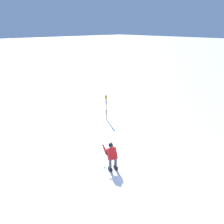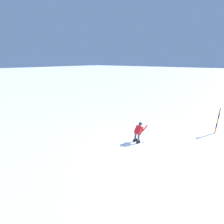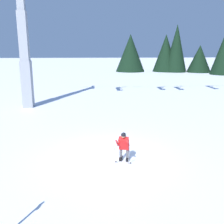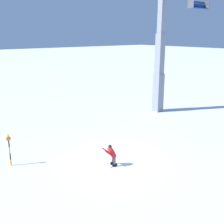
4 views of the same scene
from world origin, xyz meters
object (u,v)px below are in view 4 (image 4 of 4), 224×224
object	(u,v)px
skier_carving_main	(112,154)
lift_tower_near	(160,62)
chairlift_seat_nearest	(198,5)
trail_marker_pole	(10,149)

from	to	relation	value
skier_carving_main	lift_tower_near	distance (m)	13.98
chairlift_seat_nearest	trail_marker_pole	distance (m)	18.55
lift_tower_near	trail_marker_pole	world-z (taller)	lift_tower_near
skier_carving_main	trail_marker_pole	xyz separation A→B (m)	(-3.87, -4.74, 0.30)
skier_carving_main	chairlift_seat_nearest	world-z (taller)	chairlift_seat_nearest
lift_tower_near	trail_marker_pole	xyz separation A→B (m)	(2.91, -16.21, -3.92)
skier_carving_main	lift_tower_near	bearing A→B (deg)	120.56
lift_tower_near	trail_marker_pole	bearing A→B (deg)	-79.83
chairlift_seat_nearest	trail_marker_pole	xyz separation A→B (m)	(-1.04, -16.21, -8.96)
skier_carving_main	lift_tower_near	xyz separation A→B (m)	(-6.77, 11.47, 4.23)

